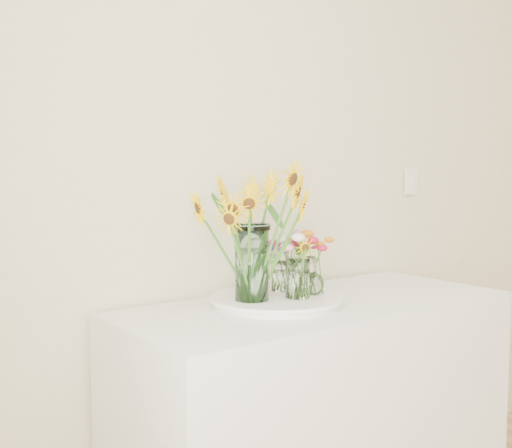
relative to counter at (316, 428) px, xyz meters
name	(u,v)px	position (x,y,z in m)	size (l,w,h in m)	color
counter	(316,428)	(0.00, 0.00, 0.00)	(1.40, 0.60, 0.90)	white
tray	(276,301)	(-0.15, 0.05, 0.46)	(0.42, 0.42, 0.03)	white
mason_jar	(252,263)	(-0.25, 0.04, 0.60)	(0.11, 0.11, 0.26)	silver
sunflower_bouquet	(252,229)	(-0.25, 0.04, 0.71)	(0.62, 0.62, 0.48)	yellow
small_vase_a	(298,279)	(-0.11, -0.02, 0.54)	(0.08, 0.08, 0.14)	white
wildflower_posy_a	(298,265)	(-0.11, -0.02, 0.59)	(0.19, 0.19, 0.23)	#CA7111
small_vase_b	(311,276)	(-0.03, 0.01, 0.54)	(0.09, 0.09, 0.14)	white
wildflower_posy_b	(311,263)	(-0.03, 0.01, 0.59)	(0.21, 0.21, 0.23)	#CA7111
small_vase_c	(280,276)	(-0.07, 0.11, 0.53)	(0.06, 0.06, 0.11)	white
wildflower_posy_c	(280,264)	(-0.07, 0.11, 0.58)	(0.19, 0.19, 0.20)	#CA7111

